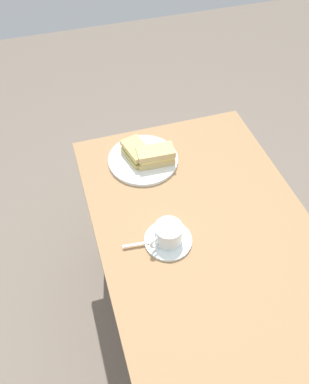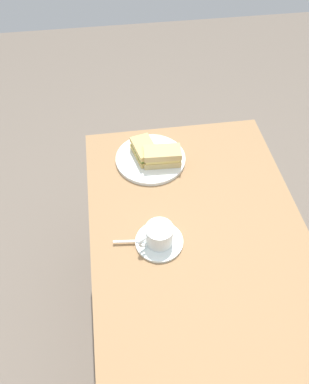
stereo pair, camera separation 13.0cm
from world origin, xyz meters
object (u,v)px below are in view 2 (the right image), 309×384
coffee_cup (159,234)px  spoon (134,241)px  dining_table (204,281)px  sandwich_plate (151,159)px  coffee_saucer (159,242)px  sandwich_front (144,150)px  sandwich_back (162,156)px

coffee_cup → spoon: size_ratio=1.14×
coffee_cup → dining_table: bearing=-124.5°
dining_table → spoon: spoon is taller
sandwich_plate → coffee_saucer: 0.37m
coffee_cup → spoon: 0.08m
sandwich_plate → coffee_cup: coffee_cup is taller
sandwich_plate → sandwich_front: (0.01, 0.02, 0.03)m
coffee_saucer → spoon: 0.08m
dining_table → coffee_saucer: size_ratio=8.45×
sandwich_front → spoon: bearing=167.9°
sandwich_front → coffee_saucer: sandwich_front is taller
sandwich_front → spoon: (-0.37, 0.08, -0.03)m
dining_table → sandwich_front: bearing=15.6°
coffee_cup → sandwich_back: bearing=-10.6°
sandwich_back → spoon: (-0.33, 0.14, -0.03)m
sandwich_plate → coffee_cup: 0.37m
sandwich_plate → sandwich_back: 0.06m
sandwich_front → sandwich_back: 0.07m
sandwich_back → coffee_cup: (-0.34, 0.06, 0.00)m
sandwich_front → spoon: size_ratio=1.36×
sandwich_front → sandwich_back: (-0.04, -0.06, 0.00)m
spoon → sandwich_back: bearing=-23.1°
coffee_cup → spoon: coffee_cup is taller
sandwich_front → coffee_cup: 0.38m
sandwich_back → sandwich_plate: bearing=51.1°
sandwich_front → dining_table: bearing=-164.4°
sandwich_front → coffee_cup: size_ratio=1.20×
sandwich_front → sandwich_plate: bearing=-122.8°
dining_table → coffee_saucer: 0.20m
sandwich_plate → dining_table: bearing=-166.4°
dining_table → coffee_cup: size_ratio=11.30×
sandwich_plate → coffee_saucer: bearing=176.4°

